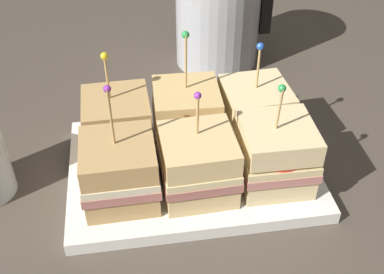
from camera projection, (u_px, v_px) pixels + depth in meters
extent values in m
plane|color=#4C4238|center=(192.00, 173.00, 0.67)|extent=(6.00, 6.00, 0.00)
cube|color=white|center=(192.00, 170.00, 0.66)|extent=(0.33, 0.24, 0.01)
cube|color=white|center=(192.00, 165.00, 0.66)|extent=(0.33, 0.24, 0.01)
cube|color=tan|center=(122.00, 187.00, 0.60)|extent=(0.09, 0.09, 0.03)
cube|color=#B26B60|center=(120.00, 174.00, 0.58)|extent=(0.09, 0.09, 0.01)
cube|color=beige|center=(119.00, 168.00, 0.58)|extent=(0.09, 0.09, 0.01)
cube|color=tan|center=(118.00, 155.00, 0.56)|extent=(0.09, 0.09, 0.03)
cylinder|color=tan|center=(111.00, 121.00, 0.53)|extent=(0.00, 0.01, 0.09)
sphere|color=purple|center=(107.00, 89.00, 0.51)|extent=(0.01, 0.01, 0.01)
cube|color=#DBB77A|center=(199.00, 180.00, 0.61)|extent=(0.09, 0.09, 0.03)
cube|color=#B26B60|center=(199.00, 168.00, 0.59)|extent=(0.10, 0.10, 0.01)
cube|color=beige|center=(199.00, 161.00, 0.59)|extent=(0.09, 0.09, 0.01)
cube|color=#E8C281|center=(199.00, 148.00, 0.57)|extent=(0.09, 0.09, 0.03)
cylinder|color=tan|center=(196.00, 119.00, 0.56)|extent=(0.00, 0.01, 0.07)
sphere|color=purple|center=(196.00, 96.00, 0.54)|extent=(0.01, 0.01, 0.01)
cube|color=beige|center=(273.00, 171.00, 0.62)|extent=(0.09, 0.09, 0.03)
cube|color=tan|center=(275.00, 159.00, 0.61)|extent=(0.09, 0.09, 0.01)
cube|color=beige|center=(276.00, 152.00, 0.60)|extent=(0.09, 0.09, 0.01)
cylinder|color=red|center=(280.00, 155.00, 0.58)|extent=(0.06, 0.06, 0.00)
cube|color=beige|center=(278.00, 137.00, 0.58)|extent=(0.09, 0.09, 0.03)
cylinder|color=tan|center=(279.00, 113.00, 0.56)|extent=(0.00, 0.01, 0.07)
sphere|color=green|center=(282.00, 88.00, 0.53)|extent=(0.01, 0.01, 0.01)
cube|color=tan|center=(120.00, 139.00, 0.67)|extent=(0.09, 0.09, 0.03)
cube|color=#B26B60|center=(118.00, 127.00, 0.66)|extent=(0.09, 0.09, 0.01)
cube|color=beige|center=(117.00, 121.00, 0.65)|extent=(0.09, 0.09, 0.01)
cube|color=tan|center=(116.00, 108.00, 0.64)|extent=(0.09, 0.09, 0.03)
cylinder|color=tan|center=(108.00, 81.00, 0.61)|extent=(0.00, 0.01, 0.07)
sphere|color=yellow|center=(104.00, 56.00, 0.59)|extent=(0.01, 0.01, 0.01)
cube|color=tan|center=(188.00, 132.00, 0.68)|extent=(0.09, 0.09, 0.03)
cube|color=tan|center=(188.00, 120.00, 0.67)|extent=(0.10, 0.10, 0.01)
cube|color=beige|center=(188.00, 114.00, 0.66)|extent=(0.09, 0.09, 0.01)
cylinder|color=red|center=(190.00, 116.00, 0.65)|extent=(0.06, 0.06, 0.00)
cube|color=#E0B771|center=(188.00, 99.00, 0.65)|extent=(0.09, 0.09, 0.03)
cylinder|color=tan|center=(188.00, 65.00, 0.62)|extent=(0.00, 0.01, 0.09)
sphere|color=green|center=(188.00, 35.00, 0.59)|extent=(0.01, 0.01, 0.01)
cube|color=beige|center=(253.00, 127.00, 0.69)|extent=(0.09, 0.09, 0.03)
cube|color=tan|center=(254.00, 115.00, 0.68)|extent=(0.10, 0.10, 0.01)
cube|color=beige|center=(255.00, 109.00, 0.67)|extent=(0.10, 0.10, 0.01)
cube|color=beige|center=(256.00, 97.00, 0.66)|extent=(0.09, 0.09, 0.03)
cylinder|color=tan|center=(258.00, 70.00, 0.63)|extent=(0.00, 0.00, 0.07)
sphere|color=blue|center=(260.00, 46.00, 0.61)|extent=(0.01, 0.01, 0.01)
cylinder|color=#B7BABF|center=(218.00, 7.00, 0.84)|extent=(0.15, 0.15, 0.21)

